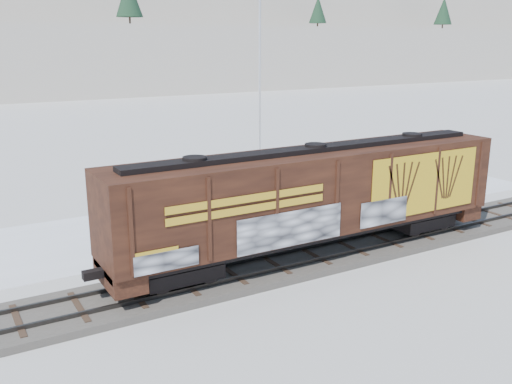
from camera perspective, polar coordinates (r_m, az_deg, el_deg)
ground at (r=25.10m, az=5.65°, el=-6.84°), size 500.00×500.00×0.00m
rail_track at (r=25.05m, az=5.66°, el=-6.53°), size 50.00×3.40×0.43m
parking_strip at (r=31.12m, az=-2.43°, el=-2.42°), size 40.00×8.00×0.03m
hopper_railcar at (r=24.16m, az=5.86°, el=-0.22°), size 18.18×3.06×4.62m
flagpole at (r=36.09m, az=0.51°, el=8.17°), size 2.30×0.90×13.28m
car_silver at (r=28.49m, az=-6.72°, el=-2.50°), size 4.78×2.67×1.54m
car_white at (r=34.34m, az=4.83°, el=0.68°), size 5.18×2.07×1.68m
car_dark at (r=36.35m, az=11.79°, el=0.99°), size 5.20×3.30×1.40m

